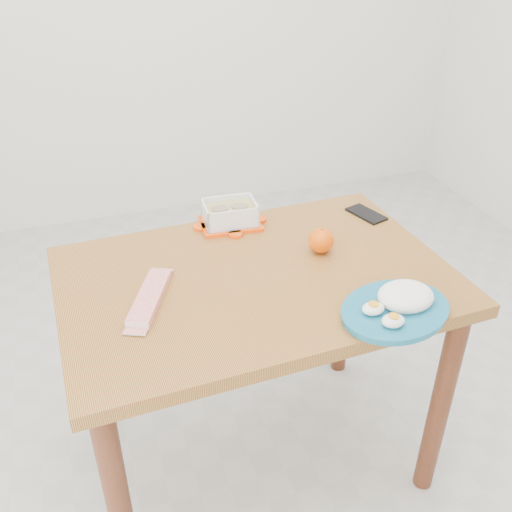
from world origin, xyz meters
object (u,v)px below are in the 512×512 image
object	(u,v)px
dining_table	(256,308)
orange_fruit	(321,241)
rice_plate	(399,304)
food_container	(230,214)
smartphone	(366,214)

from	to	relation	value
dining_table	orange_fruit	bearing A→B (deg)	11.83
orange_fruit	rice_plate	distance (m)	0.34
food_container	rice_plate	xyz separation A→B (m)	(0.27, -0.57, -0.01)
rice_plate	smartphone	bearing A→B (deg)	55.07
orange_fruit	smartphone	world-z (taller)	orange_fruit
dining_table	rice_plate	size ratio (longest dim) A/B	3.06
orange_fruit	smartphone	bearing A→B (deg)	34.63
orange_fruit	food_container	bearing A→B (deg)	130.49
food_container	orange_fruit	world-z (taller)	food_container
dining_table	orange_fruit	xyz separation A→B (m)	(0.22, 0.06, 0.15)
dining_table	orange_fruit	distance (m)	0.27
smartphone	rice_plate	bearing A→B (deg)	-126.50
dining_table	food_container	world-z (taller)	food_container
food_container	dining_table	bearing A→B (deg)	-88.91
orange_fruit	dining_table	bearing A→B (deg)	-165.89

